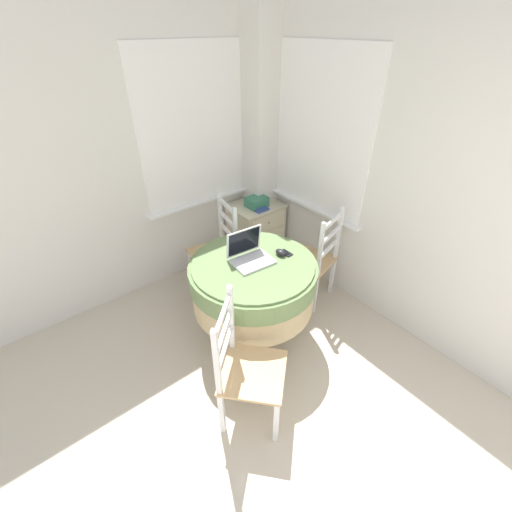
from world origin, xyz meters
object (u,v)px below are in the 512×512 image
object	(u,v)px
cell_phone	(286,253)
dining_chair_near_right_window	(314,260)
round_dining_table	(253,281)
book_on_cabinet	(258,208)
dining_chair_camera_near	(246,369)
laptop	(250,254)
dining_chair_near_back_window	(217,251)
corner_cabinet	(256,231)
computer_mouse	(281,253)
storage_box	(257,202)

from	to	relation	value
cell_phone	dining_chair_near_right_window	bearing A→B (deg)	10.88
round_dining_table	book_on_cabinet	size ratio (longest dim) A/B	5.26
cell_phone	dining_chair_camera_near	bearing A→B (deg)	-148.10
round_dining_table	cell_phone	bearing A→B (deg)	-12.62
laptop	dining_chair_camera_near	distance (m)	0.86
dining_chair_near_back_window	book_on_cabinet	bearing A→B (deg)	11.51
dining_chair_near_back_window	book_on_cabinet	size ratio (longest dim) A/B	5.03
dining_chair_near_right_window	corner_cabinet	xyz separation A→B (m)	(0.04, 0.93, -0.12)
computer_mouse	dining_chair_near_right_window	distance (m)	0.63
round_dining_table	book_on_cabinet	xyz separation A→B (m)	(0.75, 0.86, 0.09)
dining_chair_near_right_window	storage_box	world-z (taller)	dining_chair_near_right_window
laptop	corner_cabinet	world-z (taller)	laptop
cell_phone	book_on_cabinet	bearing A→B (deg)	63.43
book_on_cabinet	round_dining_table	bearing A→B (deg)	-131.07
corner_cabinet	dining_chair_camera_near	bearing A→B (deg)	-130.45
dining_chair_camera_near	corner_cabinet	world-z (taller)	dining_chair_camera_near
book_on_cabinet	dining_chair_near_right_window	bearing A→B (deg)	-89.64
computer_mouse	cell_phone	bearing A→B (deg)	-12.24
laptop	dining_chair_near_right_window	distance (m)	0.84
storage_box	book_on_cabinet	world-z (taller)	storage_box
storage_box	cell_phone	bearing A→B (deg)	-116.39
round_dining_table	dining_chair_camera_near	size ratio (longest dim) A/B	1.05
computer_mouse	book_on_cabinet	size ratio (longest dim) A/B	0.50
computer_mouse	book_on_cabinet	xyz separation A→B (m)	(0.51, 0.92, -0.12)
round_dining_table	storage_box	bearing A→B (deg)	49.85
laptop	cell_phone	distance (m)	0.31
computer_mouse	corner_cabinet	world-z (taller)	computer_mouse
round_dining_table	computer_mouse	distance (m)	0.32
round_dining_table	book_on_cabinet	bearing A→B (deg)	48.93
cell_phone	dining_chair_camera_near	xyz separation A→B (m)	(-0.78, -0.49, -0.32)
storage_box	corner_cabinet	bearing A→B (deg)	67.71
laptop	book_on_cabinet	distance (m)	1.12
dining_chair_camera_near	corner_cabinet	xyz separation A→B (m)	(1.29, 1.51, -0.12)
dining_chair_camera_near	corner_cabinet	size ratio (longest dim) A/B	1.47
computer_mouse	dining_chair_near_back_window	world-z (taller)	dining_chair_near_back_window
laptop	dining_chair_near_back_window	bearing A→B (deg)	80.27
dining_chair_camera_near	storage_box	distance (m)	1.97
round_dining_table	corner_cabinet	bearing A→B (deg)	50.40
dining_chair_camera_near	computer_mouse	bearing A→B (deg)	34.24
dining_chair_near_back_window	laptop	bearing A→B (deg)	-99.73
computer_mouse	dining_chair_near_right_window	xyz separation A→B (m)	(0.52, 0.08, -0.34)
computer_mouse	dining_chair_camera_near	xyz separation A→B (m)	(-0.73, -0.50, -0.34)
dining_chair_camera_near	storage_box	bearing A→B (deg)	49.19
cell_phone	dining_chair_near_right_window	size ratio (longest dim) A/B	0.11
dining_chair_camera_near	cell_phone	bearing A→B (deg)	31.90
cell_phone	corner_cabinet	world-z (taller)	cell_phone
corner_cabinet	dining_chair_near_back_window	bearing A→B (deg)	-161.58
computer_mouse	book_on_cabinet	world-z (taller)	computer_mouse
round_dining_table	corner_cabinet	distance (m)	1.27
laptop	book_on_cabinet	xyz separation A→B (m)	(0.75, 0.81, -0.15)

